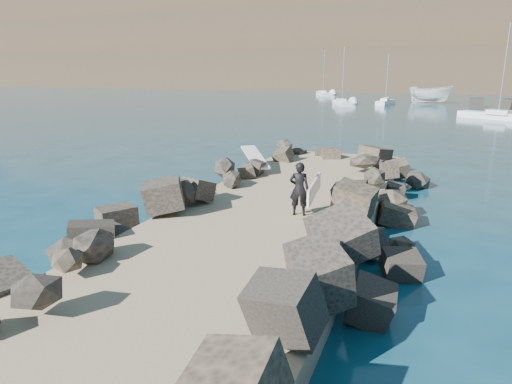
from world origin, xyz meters
TOP-DOWN VIEW (x-y plane):
  - ground at (0.00, 0.00)m, footprint 800.00×800.00m
  - jetty at (0.00, -2.00)m, footprint 6.00×26.00m
  - riprap_left at (-2.90, -1.50)m, footprint 2.60×22.00m
  - riprap_right at (2.90, -1.50)m, footprint 2.60×22.00m
  - headland at (10.00, 160.00)m, footprint 360.00×140.00m
  - surfboard_resting at (-2.64, 5.61)m, footprint 2.04×2.42m
  - boat_imported at (3.39, 61.67)m, footprint 7.13×5.08m
  - surfer_with_board at (0.99, 0.13)m, footprint 0.88×1.99m
  - sailboat_a at (-7.95, 52.43)m, footprint 3.90×6.62m
  - sailboat_b at (-2.37, 55.67)m, footprint 2.19×5.96m
  - sailboat_e at (-16.37, 76.74)m, footprint 4.38×7.22m
  - sailboat_c at (10.30, 39.34)m, footprint 7.49×5.69m

SIDE VIEW (x-z plane):
  - ground at x=0.00m, z-range 0.00..0.00m
  - jetty at x=0.00m, z-range 0.00..0.60m
  - sailboat_c at x=10.30m, z-range -4.32..5.02m
  - sailboat_e at x=-16.37m, z-range -3.98..4.68m
  - sailboat_a at x=-7.95m, z-range -3.65..4.34m
  - sailboat_b at x=-2.37m, z-range -3.24..3.93m
  - riprap_left at x=-2.90m, z-range 0.00..1.00m
  - riprap_right at x=2.90m, z-range 0.00..1.00m
  - surfboard_resting at x=-2.64m, z-range 1.00..1.08m
  - boat_imported at x=3.39m, z-range 0.00..2.58m
  - surfer_with_board at x=0.99m, z-range 0.61..2.21m
  - headland at x=10.00m, z-range 0.00..32.00m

